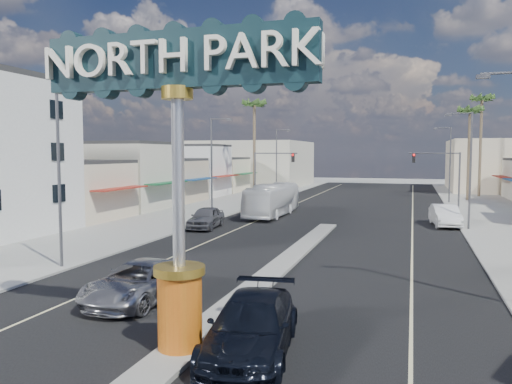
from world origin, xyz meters
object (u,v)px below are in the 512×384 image
Objects in this scene: streetlight_l_far at (278,160)px; streetlight_r_mid at (468,164)px; car_parked_right at (445,215)px; palm_right_mid at (470,115)px; car_parked_left at (206,218)px; traffic_signal_right at (441,169)px; city_bus at (272,200)px; traffic_signal_left at (270,167)px; palm_left_far at (254,109)px; suv_left at (140,282)px; streetlight_l_mid at (213,163)px; palm_right_far at (482,104)px; suv_right at (252,327)px; gateway_sign at (178,152)px; streetlight_l_near at (62,170)px; streetlight_r_far at (449,160)px.

streetlight_l_far is 30.32m from streetlight_r_mid.
streetlight_r_mid reaches higher than car_parked_right.
palm_right_mid reaches higher than car_parked_left.
city_bus is at bearing -147.22° from traffic_signal_right.
traffic_signal_left is 10.14m from palm_left_far.
traffic_signal_right is 1.06× the size of suv_left.
car_parked_left is at bearing -165.65° from car_parked_right.
streetlight_l_mid is 0.64× the size of palm_right_far.
suv_right is (-12.95, -59.49, -11.55)m from palm_right_far.
palm_right_mid is at bearing 84.36° from streetlight_r_mid.
car_parked_left is (-18.18, -19.07, -3.42)m from traffic_signal_right.
palm_right_mid is (3.82, 12.01, 6.33)m from traffic_signal_right.
palm_right_far reaches higher than city_bus.
streetlight_r_mid is 0.83× the size of city_bus.
palm_right_far is (24.18, 18.01, 8.11)m from traffic_signal_left.
suv_left is 0.98× the size of suv_right.
gateway_sign is 43.04m from traffic_signal_right.
streetlight_l_mid is 0.74× the size of palm_right_mid.
gateway_sign is 1.53× the size of traffic_signal_left.
streetlight_l_far reaches higher than suv_left.
car_parked_left is (1.43, 14.92, -4.22)m from streetlight_l_near.
palm_right_far reaches higher than traffic_signal_left.
car_parked_right is at bearing 48.27° from streetlight_l_near.
suv_left is at bearing -84.91° from city_bus.
city_bus is at bearing -127.18° from palm_right_far.
gateway_sign is at bearing -104.03° from palm_right_far.
car_parked_left is at bearing -89.44° from traffic_signal_left.
palm_left_far is at bearing 100.08° from suv_right.
palm_right_mid is (23.43, 46.00, 5.54)m from streetlight_l_near.
traffic_signal_right is at bearing 60.01° from streetlight_l_near.
car_parked_left is (0.18, -19.07, -3.42)m from traffic_signal_left.
streetlight_r_far is at bearing 4.88° from palm_left_far.
palm_right_mid is 1.11× the size of city_bus.
streetlight_l_far is (0.00, 22.00, 0.00)m from streetlight_l_mid.
traffic_signal_right is 14.07m from streetlight_r_mid.
traffic_signal_left is 18.37m from traffic_signal_right.
car_parked_right is at bearing 15.15° from car_parked_left.
car_parked_left is (-24.00, -37.08, -11.53)m from palm_right_far.
streetlight_r_far is 24.38m from palm_left_far.
suv_left is at bearing -120.96° from streetlight_r_mid.
palm_left_far reaches higher than streetlight_l_far.
streetlight_r_far is (20.87, 22.00, 0.00)m from streetlight_l_mid.
gateway_sign is 62.20m from palm_right_far.
suv_right is (-10.95, -53.49, -9.76)m from palm_right_mid.
palm_right_mid is 53.46m from suv_left.
streetlight_l_near is 1.80× the size of car_parked_left.
suv_right is (12.48, -49.49, -4.23)m from streetlight_l_far.
palm_right_far is 61.97m from suv_right.
palm_left_far is 50.95m from suv_right.
suv_left is at bearing -108.66° from palm_right_far.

